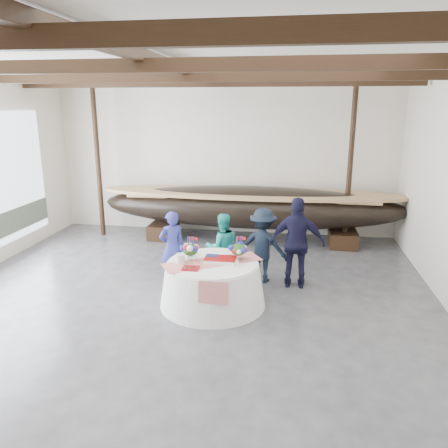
# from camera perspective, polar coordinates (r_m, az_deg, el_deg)

# --- Properties ---
(floor) EXTENTS (10.00, 12.00, 0.01)m
(floor) POSITION_cam_1_polar(r_m,az_deg,el_deg) (8.01, -6.87, -12.76)
(floor) COLOR #3D3D42
(floor) RESTS_ON ground
(wall_back) EXTENTS (10.00, 0.02, 4.50)m
(wall_back) POSITION_cam_1_polar(r_m,az_deg,el_deg) (13.03, 0.01, 8.70)
(wall_back) COLOR silver
(wall_back) RESTS_ON ground
(ceiling) EXTENTS (10.00, 12.00, 0.01)m
(ceiling) POSITION_cam_1_polar(r_m,az_deg,el_deg) (7.11, -8.10, 21.17)
(ceiling) COLOR white
(ceiling) RESTS_ON wall_back
(pavilion_structure) EXTENTS (9.80, 11.76, 4.50)m
(pavilion_structure) POSITION_cam_1_polar(r_m,az_deg,el_deg) (7.90, -6.10, 17.03)
(pavilion_structure) COLOR black
(pavilion_structure) RESTS_ON ground
(longboat_display) EXTENTS (8.47, 1.69, 1.59)m
(longboat_display) POSITION_cam_1_polar(r_m,az_deg,el_deg) (12.15, 3.53, 2.27)
(longboat_display) COLOR black
(longboat_display) RESTS_ON ground
(banquet_table) EXTENTS (2.03, 2.03, 0.87)m
(banquet_table) POSITION_cam_1_polar(r_m,az_deg,el_deg) (8.48, -1.49, -7.75)
(banquet_table) COLOR white
(banquet_table) RESTS_ON ground
(tabletop_items) EXTENTS (1.89, 1.46, 0.40)m
(tabletop_items) POSITION_cam_1_polar(r_m,az_deg,el_deg) (8.37, -1.65, -3.79)
(tabletop_items) COLOR red
(tabletop_items) RESTS_ON banquet_table
(guest_woman_blue) EXTENTS (0.68, 0.64, 1.57)m
(guest_woman_blue) POSITION_cam_1_polar(r_m,az_deg,el_deg) (9.54, -6.81, -2.94)
(guest_woman_blue) COLOR navy
(guest_woman_blue) RESTS_ON ground
(guest_woman_teal) EXTENTS (0.88, 0.79, 1.50)m
(guest_woman_teal) POSITION_cam_1_polar(r_m,az_deg,el_deg) (9.55, -0.24, -3.01)
(guest_woman_teal) COLOR teal
(guest_woman_teal) RESTS_ON ground
(guest_man_left) EXTENTS (1.17, 0.83, 1.64)m
(guest_man_left) POSITION_cam_1_polar(r_m,az_deg,el_deg) (9.47, 5.10, -2.81)
(guest_man_left) COLOR black
(guest_man_left) RESTS_ON ground
(guest_man_right) EXTENTS (1.14, 0.48, 1.94)m
(guest_man_right) POSITION_cam_1_polar(r_m,az_deg,el_deg) (9.23, 9.53, -2.47)
(guest_man_right) COLOR black
(guest_man_right) RESTS_ON ground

